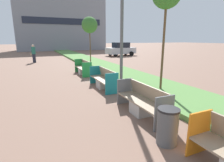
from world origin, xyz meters
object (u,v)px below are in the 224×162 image
object	(u,v)px
bench_green_frame	(83,69)
parked_car_distant	(121,49)
bench_grey_frame	(142,103)
bench_teal_frame	(103,81)
litter_bin	(167,126)
street_lamp_post	(122,4)
sapling_tree_far	(90,25)
pedestrian_walking	(34,53)

from	to	relation	value
bench_green_frame	parked_car_distant	bearing A→B (deg)	52.39
bench_grey_frame	bench_teal_frame	bearing A→B (deg)	90.00
bench_green_frame	parked_car_distant	size ratio (longest dim) A/B	0.48
bench_grey_frame	bench_green_frame	size ratio (longest dim) A/B	1.04
bench_green_frame	litter_bin	size ratio (longest dim) A/B	2.46
bench_grey_frame	street_lamp_post	xyz separation A→B (m)	(0.61, 2.66, 3.41)
sapling_tree_far	pedestrian_walking	world-z (taller)	sapling_tree_far
street_lamp_post	parked_car_distant	xyz separation A→B (m)	(7.82, 15.39, -2.87)
bench_teal_frame	sapling_tree_far	xyz separation A→B (m)	(2.09, 8.79, 3.23)
bench_green_frame	street_lamp_post	bearing A→B (deg)	-82.16
bench_grey_frame	bench_green_frame	bearing A→B (deg)	90.01
pedestrian_walking	bench_green_frame	bearing A→B (deg)	-69.56
bench_green_frame	pedestrian_walking	size ratio (longest dim) A/B	1.18
bench_green_frame	sapling_tree_far	bearing A→B (deg)	67.49
bench_grey_frame	parked_car_distant	xyz separation A→B (m)	(8.43, 18.04, 0.54)
litter_bin	bench_teal_frame	bearing A→B (deg)	85.48
parked_car_distant	litter_bin	bearing A→B (deg)	-121.01
bench_grey_frame	bench_green_frame	distance (m)	7.10
bench_grey_frame	pedestrian_walking	world-z (taller)	pedestrian_walking
parked_car_distant	bench_green_frame	bearing A→B (deg)	-134.46
street_lamp_post	sapling_tree_far	xyz separation A→B (m)	(1.48, 9.49, -0.18)
street_lamp_post	sapling_tree_far	distance (m)	9.60
bench_teal_frame	litter_bin	world-z (taller)	bench_teal_frame
bench_teal_frame	parked_car_distant	bearing A→B (deg)	60.14
bench_teal_frame	pedestrian_walking	size ratio (longest dim) A/B	1.24
bench_grey_frame	pedestrian_walking	xyz separation A→B (m)	(-2.97, 15.08, 0.55)
bench_grey_frame	parked_car_distant	size ratio (longest dim) A/B	0.50
bench_green_frame	street_lamp_post	world-z (taller)	street_lamp_post
bench_grey_frame	sapling_tree_far	distance (m)	12.74
bench_green_frame	street_lamp_post	xyz separation A→B (m)	(0.61, -4.44, 3.42)
bench_teal_frame	parked_car_distant	distance (m)	16.94
bench_teal_frame	bench_grey_frame	bearing A→B (deg)	-90.00
bench_teal_frame	parked_car_distant	world-z (taller)	parked_car_distant
sapling_tree_far	parked_car_distant	size ratio (longest dim) A/B	1.00
bench_teal_frame	pedestrian_walking	world-z (taller)	pedestrian_walking
pedestrian_walking	sapling_tree_far	bearing A→B (deg)	-30.08
pedestrian_walking	parked_car_distant	xyz separation A→B (m)	(11.40, 2.97, -0.01)
litter_bin	street_lamp_post	xyz separation A→B (m)	(1.00, 4.28, 3.35)
bench_grey_frame	street_lamp_post	distance (m)	4.37
bench_teal_frame	bench_green_frame	distance (m)	3.74
street_lamp_post	sapling_tree_far	bearing A→B (deg)	81.14
bench_green_frame	litter_bin	distance (m)	8.73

